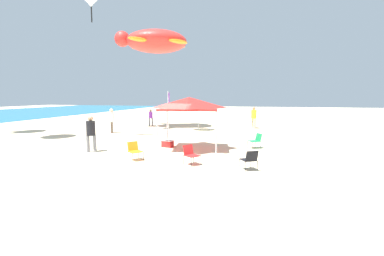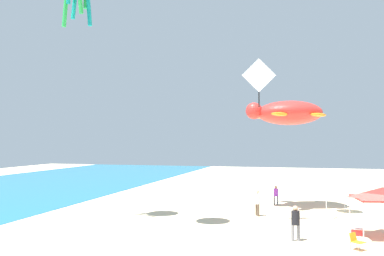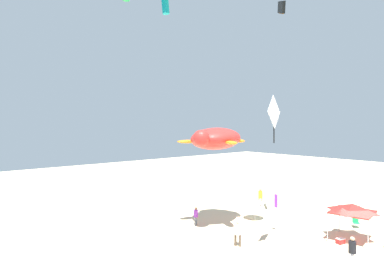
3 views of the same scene
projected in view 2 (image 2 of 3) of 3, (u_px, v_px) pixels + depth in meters
ground at (368, 241)px, 22.79m from camera, size 120.00×120.00×0.10m
canopy_tent at (383, 193)px, 23.33m from camera, size 3.24×3.39×2.83m
beach_umbrella at (344, 189)px, 31.71m from camera, size 1.97×1.96×2.04m
folding_chair_facing_ocean at (356, 240)px, 20.78m from camera, size 0.80×0.81×0.82m
cooler_box at (357, 232)px, 23.91m from camera, size 0.55×0.70×0.40m
banner_flag at (326, 191)px, 28.70m from camera, size 0.36×0.06×3.24m
person_by_tent at (257, 200)px, 30.05m from camera, size 0.47×0.45×1.90m
person_watching_sky at (276, 194)px, 35.28m from camera, size 0.38×0.40×1.59m
person_far_stroller at (296, 220)px, 22.64m from camera, size 0.45×0.48×1.90m
kite_diamond_white at (259, 77)px, 27.48m from camera, size 0.60×2.19×3.21m
kite_turtle_red at (288, 113)px, 33.91m from camera, size 6.44×6.70×2.11m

